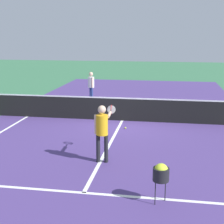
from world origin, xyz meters
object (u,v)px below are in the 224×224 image
Objects in this scene: player_near at (102,127)px; tennis_ball_near_net at (125,128)px; ball_hopper at (161,173)px; player_far at (91,84)px; net at (122,109)px.

player_near is 3.48m from tennis_ball_near_net.
player_near is at bearing -93.77° from tennis_ball_near_net.
ball_hopper is 13.25× the size of tennis_ball_near_net.
player_far is 5.33m from tennis_ball_near_net.
tennis_ball_near_net is at bearing -63.02° from player_far.
net is 166.41× the size of tennis_ball_near_net.
player_far reaches higher than tennis_ball_near_net.
player_far is 1.79× the size of ball_hopper.
player_far is 10.77m from ball_hopper.
player_near reaches higher than net.
net is 6.85× the size of player_near.
net is at bearing 103.42° from tennis_ball_near_net.
net is 7.02× the size of player_far.
ball_hopper is at bearing -51.52° from player_near.
tennis_ball_near_net is (2.38, -4.68, -0.92)m from player_far.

